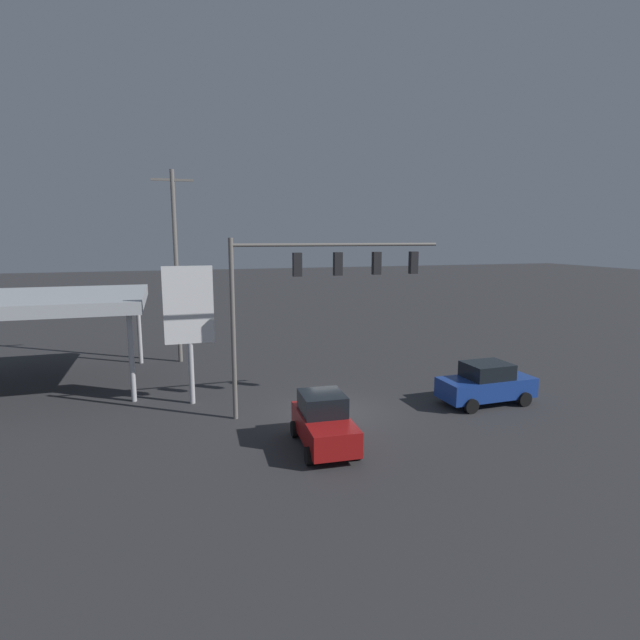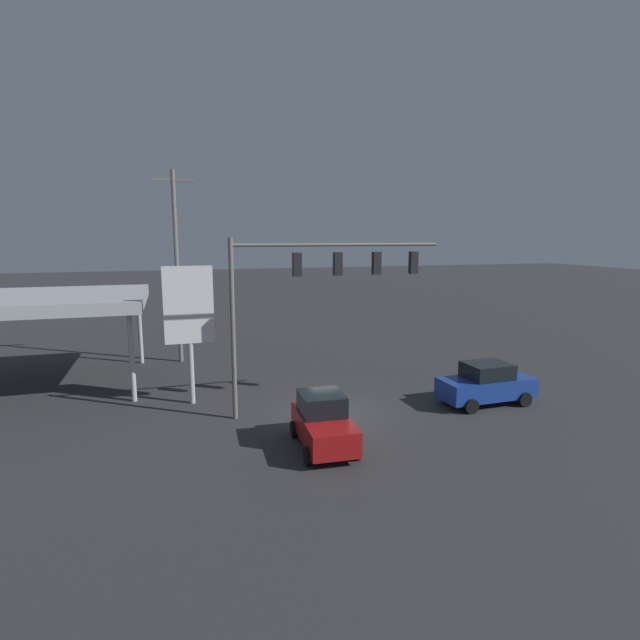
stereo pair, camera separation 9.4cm
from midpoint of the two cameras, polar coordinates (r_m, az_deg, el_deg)
The scene contains 7 objects.
ground_plane at distance 22.35m, azimuth 1.64°, elevation -10.53°, with size 200.00×200.00×0.00m, color #2D2D30.
traffic_signal_assembly at distance 21.45m, azimuth -0.11°, elevation 4.64°, with size 9.38×0.43×7.61m.
utility_pole at distance 31.38m, azimuth -15.97°, elevation 6.24°, with size 2.40×0.26×11.53m.
gas_station_canopy at distance 28.90m, azimuth -30.54°, elevation 1.79°, with size 11.39×8.75×4.77m.
price_sign at distance 23.26m, azimuth -14.66°, elevation 1.12°, with size 2.21×0.27×6.37m.
hatchback_crossing at distance 18.65m, azimuth 0.51°, elevation -11.58°, with size 2.11×3.88×1.97m.
sedan_waiting at distance 24.44m, azimuth 18.59°, elevation -6.92°, with size 4.45×2.17×1.93m.
Camera 2 is at (6.65, 19.91, 7.66)m, focal length 28.00 mm.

